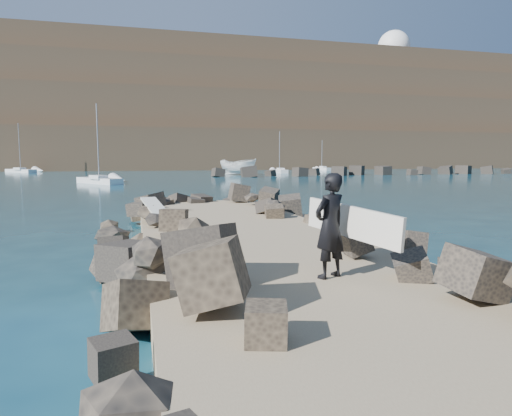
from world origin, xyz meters
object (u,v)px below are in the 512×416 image
at_px(boat_imported, 238,167).
at_px(radome, 394,52).
at_px(surfboard_resting, 155,210).
at_px(sailboat_e, 21,171).
at_px(surfer_with_board, 333,225).

distance_m(boat_imported, radome, 124.08).
relative_size(surfboard_resting, sailboat_e, 0.23).
xyz_separation_m(surfer_with_board, radome, (93.17, 152.23, 41.47)).
xyz_separation_m(surfer_with_board, sailboat_e, (-25.19, 89.86, -1.25)).
height_order(radome, sailboat_e, radome).
distance_m(boat_imported, sailboat_e, 44.60).
height_order(surfer_with_board, radome, radome).
distance_m(surfboard_resting, surfer_with_board, 8.89).
bearing_deg(radome, surfboard_resting, -123.75).
distance_m(surfboard_resting, sailboat_e, 84.48).
height_order(surfboard_resting, radome, radome).
relative_size(surfboard_resting, surfer_with_board, 0.93).
bearing_deg(boat_imported, radome, 1.39).
xyz_separation_m(surfboard_resting, surfer_with_board, (2.94, -8.37, 0.57)).
bearing_deg(sailboat_e, surfboard_resting, -74.73).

